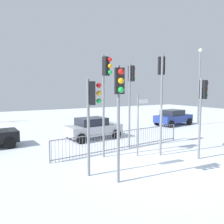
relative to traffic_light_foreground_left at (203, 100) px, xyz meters
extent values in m
plane|color=silver|center=(-2.38, 0.59, -2.89)|extent=(60.00, 60.00, 0.00)
cylinder|color=slate|center=(-0.15, -0.01, -0.92)|extent=(0.11, 0.11, 3.94)
cube|color=black|center=(0.01, 0.00, 0.50)|extent=(0.24, 0.33, 0.90)
sphere|color=red|center=(0.26, 0.02, 0.80)|extent=(0.20, 0.20, 0.20)
sphere|color=orange|center=(0.26, 0.02, 0.50)|extent=(0.20, 0.20, 0.20)
sphere|color=green|center=(0.26, 0.02, 0.20)|extent=(0.20, 0.20, 0.20)
cylinder|color=slate|center=(-1.87, 3.50, -0.46)|extent=(0.11, 0.11, 4.85)
cube|color=black|center=(-1.72, 3.56, 1.41)|extent=(0.32, 0.38, 0.90)
sphere|color=red|center=(-1.49, 3.66, 1.71)|extent=(0.20, 0.20, 0.20)
sphere|color=orange|center=(-1.49, 3.66, 1.41)|extent=(0.20, 0.20, 0.20)
sphere|color=green|center=(-1.49, 3.66, 1.11)|extent=(0.20, 0.20, 0.20)
cylinder|color=slate|center=(-5.74, 0.68, -0.99)|extent=(0.11, 0.11, 3.81)
cube|color=black|center=(-5.58, 0.62, 0.37)|extent=(0.32, 0.38, 0.90)
sphere|color=red|center=(-5.35, 0.53, 0.67)|extent=(0.20, 0.20, 0.20)
sphere|color=orange|center=(-5.35, 0.53, 0.37)|extent=(0.20, 0.20, 0.20)
sphere|color=green|center=(-5.35, 0.53, 0.07)|extent=(0.20, 0.20, 0.20)
cylinder|color=slate|center=(-5.07, -0.45, -0.77)|extent=(0.11, 0.11, 4.24)
cube|color=black|center=(-5.13, -0.61, 0.80)|extent=(0.38, 0.32, 0.90)
sphere|color=red|center=(-5.21, -0.84, 1.10)|extent=(0.20, 0.20, 0.20)
sphere|color=orange|center=(-5.21, -0.84, 0.80)|extent=(0.20, 0.20, 0.20)
sphere|color=green|center=(-5.21, -0.84, 0.50)|extent=(0.20, 0.20, 0.20)
cylinder|color=slate|center=(-1.38, 1.37, -0.32)|extent=(0.11, 0.11, 5.14)
cube|color=black|center=(-1.30, 1.52, 1.70)|extent=(0.39, 0.35, 0.90)
sphere|color=red|center=(-1.18, 1.74, 2.00)|extent=(0.20, 0.20, 0.20)
sphere|color=orange|center=(-1.18, 1.74, 1.70)|extent=(0.20, 0.20, 0.20)
sphere|color=green|center=(-1.18, 1.74, 1.40)|extent=(0.20, 0.20, 0.20)
cylinder|color=slate|center=(-4.04, 2.61, -0.36)|extent=(0.11, 0.11, 5.06)
cube|color=black|center=(-3.98, 2.46, 1.62)|extent=(0.38, 0.32, 0.90)
sphere|color=red|center=(-3.89, 2.23, 1.92)|extent=(0.20, 0.20, 0.20)
sphere|color=orange|center=(-3.89, 2.23, 1.62)|extent=(0.20, 0.20, 0.20)
sphere|color=green|center=(-3.89, 2.23, 1.32)|extent=(0.20, 0.20, 0.20)
cylinder|color=slate|center=(-2.48, 1.87, -1.32)|extent=(0.09, 0.09, 3.14)
cube|color=white|center=(-2.09, 1.94, -0.10)|extent=(0.69, 0.15, 0.22)
cube|color=slate|center=(-2.40, 3.32, -1.84)|extent=(8.56, 0.76, 0.04)
cube|color=slate|center=(-2.40, 3.32, -2.77)|extent=(8.56, 0.76, 0.04)
cylinder|color=slate|center=(-6.58, 2.97, -2.36)|extent=(0.02, 0.02, 1.05)
cylinder|color=slate|center=(-6.41, 2.98, -2.36)|extent=(0.02, 0.02, 1.05)
cylinder|color=slate|center=(-6.23, 3.00, -2.36)|extent=(0.02, 0.02, 1.05)
cylinder|color=slate|center=(-6.05, 3.01, -2.36)|extent=(0.02, 0.02, 1.05)
cylinder|color=slate|center=(-5.87, 3.03, -2.36)|extent=(0.02, 0.02, 1.05)
cylinder|color=slate|center=(-5.69, 3.04, -2.36)|extent=(0.02, 0.02, 1.05)
cylinder|color=slate|center=(-5.52, 3.06, -2.36)|extent=(0.02, 0.02, 1.05)
cylinder|color=slate|center=(-5.34, 3.07, -2.36)|extent=(0.02, 0.02, 1.05)
cylinder|color=slate|center=(-5.16, 3.09, -2.36)|extent=(0.02, 0.02, 1.05)
cylinder|color=slate|center=(-4.98, 3.11, -2.36)|extent=(0.02, 0.02, 1.05)
cylinder|color=slate|center=(-4.80, 3.12, -2.36)|extent=(0.02, 0.02, 1.05)
cylinder|color=slate|center=(-4.62, 3.14, -2.36)|extent=(0.02, 0.02, 1.05)
cylinder|color=slate|center=(-4.45, 3.15, -2.36)|extent=(0.02, 0.02, 1.05)
cylinder|color=slate|center=(-4.27, 3.17, -2.36)|extent=(0.02, 0.02, 1.05)
cylinder|color=slate|center=(-4.09, 3.18, -2.36)|extent=(0.02, 0.02, 1.05)
cylinder|color=slate|center=(-3.91, 3.20, -2.36)|extent=(0.02, 0.02, 1.05)
cylinder|color=slate|center=(-3.73, 3.21, -2.36)|extent=(0.02, 0.02, 1.05)
cylinder|color=slate|center=(-3.55, 3.23, -2.36)|extent=(0.02, 0.02, 1.05)
cylinder|color=slate|center=(-3.38, 3.24, -2.36)|extent=(0.02, 0.02, 1.05)
cylinder|color=slate|center=(-3.20, 3.26, -2.36)|extent=(0.02, 0.02, 1.05)
cylinder|color=slate|center=(-3.02, 3.27, -2.36)|extent=(0.02, 0.02, 1.05)
cylinder|color=slate|center=(-2.84, 3.29, -2.36)|extent=(0.02, 0.02, 1.05)
cylinder|color=slate|center=(-2.66, 3.30, -2.36)|extent=(0.02, 0.02, 1.05)
cylinder|color=slate|center=(-2.49, 3.32, -2.36)|extent=(0.02, 0.02, 1.05)
cylinder|color=slate|center=(-2.31, 3.33, -2.36)|extent=(0.02, 0.02, 1.05)
cylinder|color=slate|center=(-2.13, 3.35, -2.36)|extent=(0.02, 0.02, 1.05)
cylinder|color=slate|center=(-1.95, 3.36, -2.36)|extent=(0.02, 0.02, 1.05)
cylinder|color=slate|center=(-1.77, 3.38, -2.36)|extent=(0.02, 0.02, 1.05)
cylinder|color=slate|center=(-1.59, 3.39, -2.36)|extent=(0.02, 0.02, 1.05)
cylinder|color=slate|center=(-1.42, 3.41, -2.36)|extent=(0.02, 0.02, 1.05)
cylinder|color=slate|center=(-1.24, 3.42, -2.36)|extent=(0.02, 0.02, 1.05)
cylinder|color=slate|center=(-1.06, 3.44, -2.36)|extent=(0.02, 0.02, 1.05)
cylinder|color=slate|center=(-0.88, 3.45, -2.36)|extent=(0.02, 0.02, 1.05)
cylinder|color=slate|center=(-0.70, 3.47, -2.36)|extent=(0.02, 0.02, 1.05)
cylinder|color=slate|center=(-0.52, 3.48, -2.36)|extent=(0.02, 0.02, 1.05)
cylinder|color=slate|center=(-0.35, 3.50, -2.36)|extent=(0.02, 0.02, 1.05)
cylinder|color=slate|center=(-0.17, 3.51, -2.36)|extent=(0.02, 0.02, 1.05)
cylinder|color=slate|center=(0.01, 3.53, -2.36)|extent=(0.02, 0.02, 1.05)
cylinder|color=slate|center=(0.19, 3.54, -2.36)|extent=(0.02, 0.02, 1.05)
cylinder|color=slate|center=(0.37, 3.56, -2.36)|extent=(0.02, 0.02, 1.05)
cylinder|color=slate|center=(0.55, 3.57, -2.36)|extent=(0.02, 0.02, 1.05)
cylinder|color=slate|center=(0.72, 3.59, -2.36)|extent=(0.02, 0.02, 1.05)
cylinder|color=slate|center=(0.90, 3.60, -2.36)|extent=(0.02, 0.02, 1.05)
cylinder|color=slate|center=(1.08, 3.62, -2.36)|extent=(0.02, 0.02, 1.05)
cylinder|color=slate|center=(1.26, 3.63, -2.36)|extent=(0.02, 0.02, 1.05)
cylinder|color=slate|center=(1.44, 3.65, -2.36)|extent=(0.02, 0.02, 1.05)
cylinder|color=slate|center=(1.61, 3.66, -2.36)|extent=(0.02, 0.02, 1.05)
cylinder|color=slate|center=(1.79, 3.68, -2.36)|extent=(0.02, 0.02, 1.05)
cylinder|color=slate|center=(-6.67, 2.96, -2.36)|extent=(0.06, 0.06, 1.05)
cylinder|color=slate|center=(1.88, 3.68, -2.36)|extent=(0.06, 0.06, 1.05)
cylinder|color=black|center=(-8.03, 8.42, -2.57)|extent=(0.65, 0.25, 0.64)
cylinder|color=black|center=(-7.95, 6.72, -2.57)|extent=(0.65, 0.25, 0.64)
cube|color=navy|center=(6.53, 8.34, -2.24)|extent=(3.98, 2.15, 0.65)
cube|color=#1E232D|center=(6.38, 8.32, -1.69)|extent=(2.07, 1.72, 0.55)
cylinder|color=black|center=(7.76, 9.35, -2.57)|extent=(0.66, 0.30, 0.64)
cylinder|color=black|center=(7.97, 7.66, -2.57)|extent=(0.66, 0.30, 0.64)
cylinder|color=black|center=(5.08, 9.02, -2.57)|extent=(0.66, 0.30, 0.64)
cylinder|color=black|center=(5.29, 7.33, -2.57)|extent=(0.66, 0.30, 0.64)
cube|color=#B2B5BA|center=(-2.66, 6.71, -2.24)|extent=(3.92, 1.98, 0.65)
cube|color=#1E232D|center=(-2.81, 6.70, -1.69)|extent=(2.01, 1.64, 0.55)
cylinder|color=black|center=(-1.37, 7.66, -2.57)|extent=(0.65, 0.27, 0.64)
cylinder|color=black|center=(-1.25, 5.97, -2.57)|extent=(0.65, 0.27, 0.64)
cylinder|color=black|center=(-4.07, 7.46, -2.57)|extent=(0.65, 0.27, 0.64)
cylinder|color=black|center=(-3.94, 5.76, -2.57)|extent=(0.65, 0.27, 0.64)
cylinder|color=slate|center=(8.86, 7.42, 0.58)|extent=(0.14, 0.14, 6.94)
sphere|color=#F2EACC|center=(8.86, 7.42, 4.16)|extent=(0.36, 0.36, 0.36)
camera|label=1|loc=(-9.33, -7.33, 0.52)|focal=36.57mm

